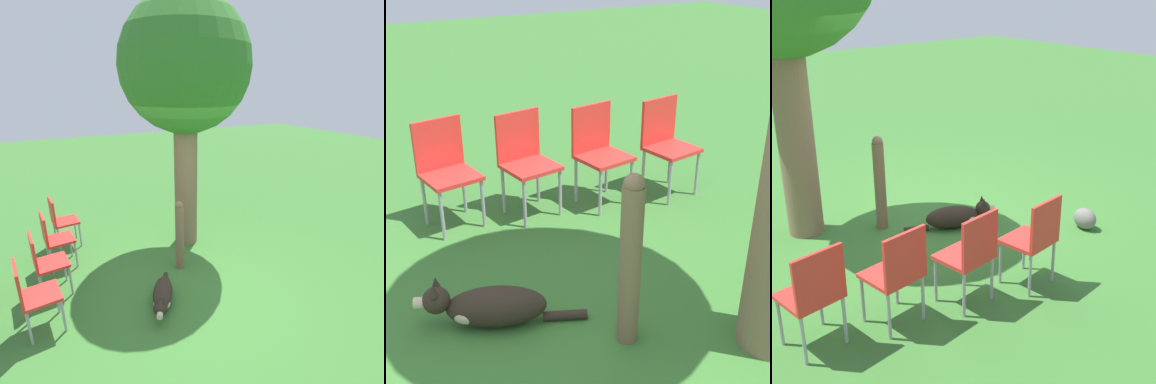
{
  "view_description": "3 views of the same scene",
  "coord_description": "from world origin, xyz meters",
  "views": [
    {
      "loc": [
        -1.76,
        -3.29,
        2.78
      ],
      "look_at": [
        0.48,
        1.2,
        1.0
      ],
      "focal_mm": 28.0,
      "sensor_mm": 36.0,
      "label": 1
    },
    {
      "loc": [
        2.08,
        -1.1,
        2.31
      ],
      "look_at": [
        -1.08,
        0.76,
        0.56
      ],
      "focal_mm": 50.0,
      "sensor_mm": 36.0,
      "label": 2
    },
    {
      "loc": [
        -5.21,
        3.49,
        2.86
      ],
      "look_at": [
        -0.73,
        -0.2,
        0.48
      ],
      "focal_mm": 50.0,
      "sensor_mm": 36.0,
      "label": 3
    }
  ],
  "objects": [
    {
      "name": "red_chair_3",
      "position": [
        -1.69,
        2.12,
        0.55
      ],
      "size": [
        0.47,
        0.49,
        0.93
      ],
      "rotation": [
        0.0,
        0.0,
        0.13
      ],
      "color": "red",
      "rests_on": "ground_plane"
    },
    {
      "name": "red_chair_0",
      "position": [
        -2.14,
        0.07,
        0.55
      ],
      "size": [
        0.47,
        0.49,
        0.93
      ],
      "rotation": [
        0.0,
        0.0,
        0.13
      ],
      "color": "red",
      "rests_on": "ground_plane"
    },
    {
      "name": "red_chair_1",
      "position": [
        -1.99,
        0.75,
        0.55
      ],
      "size": [
        0.47,
        0.49,
        0.93
      ],
      "rotation": [
        0.0,
        0.0,
        0.13
      ],
      "color": "red",
      "rests_on": "ground_plane"
    },
    {
      "name": "red_chair_2",
      "position": [
        -1.84,
        1.44,
        0.55
      ],
      "size": [
        0.47,
        0.49,
        0.93
      ],
      "rotation": [
        0.0,
        0.0,
        0.13
      ],
      "color": "red",
      "rests_on": "ground_plane"
    },
    {
      "name": "ground_plane",
      "position": [
        0.0,
        0.0,
        0.0
      ],
      "size": [
        30.0,
        30.0,
        0.0
      ],
      "primitive_type": "plane",
      "color": "#38702D"
    },
    {
      "name": "fence_post",
      "position": [
        -0.07,
        0.53,
        0.58
      ],
      "size": [
        0.13,
        0.13,
        1.14
      ],
      "color": "brown",
      "rests_on": "ground_plane"
    },
    {
      "name": "dog",
      "position": [
        -0.64,
        -0.17,
        0.14
      ],
      "size": [
        0.56,
        1.04,
        0.36
      ],
      "rotation": [
        0.0,
        0.0,
        4.27
      ],
      "color": "#2D231C",
      "rests_on": "ground_plane"
    }
  ]
}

